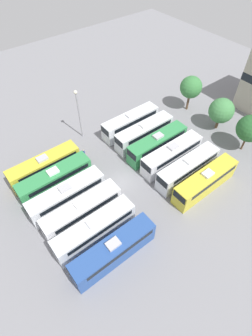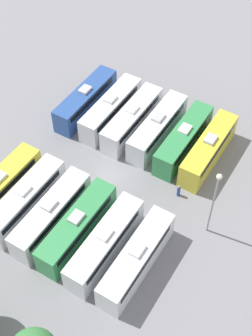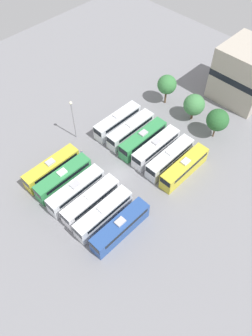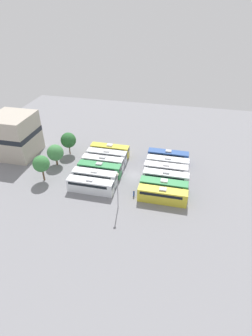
# 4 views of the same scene
# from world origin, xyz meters

# --- Properties ---
(ground_plane) EXTENTS (111.24, 111.24, 0.00)m
(ground_plane) POSITION_xyz_m (0.00, 0.00, 0.00)
(ground_plane) COLOR gray
(bus_0) EXTENTS (2.56, 11.18, 3.74)m
(bus_0) POSITION_xyz_m (-8.62, -8.55, 1.86)
(bus_0) COLOR gold
(bus_0) RESTS_ON ground_plane
(bus_1) EXTENTS (2.56, 11.18, 3.74)m
(bus_1) POSITION_xyz_m (-5.34, -8.48, 1.86)
(bus_1) COLOR #338C4C
(bus_1) RESTS_ON ground_plane
(bus_2) EXTENTS (2.56, 11.18, 3.74)m
(bus_2) POSITION_xyz_m (-1.68, -8.60, 1.86)
(bus_2) COLOR silver
(bus_2) RESTS_ON ground_plane
(bus_3) EXTENTS (2.56, 11.18, 3.74)m
(bus_3) POSITION_xyz_m (1.78, -8.24, 1.86)
(bus_3) COLOR white
(bus_3) RESTS_ON ground_plane
(bus_4) EXTENTS (2.56, 11.18, 3.74)m
(bus_4) POSITION_xyz_m (5.08, -8.43, 1.86)
(bus_4) COLOR silver
(bus_4) RESTS_ON ground_plane
(bus_5) EXTENTS (2.56, 11.18, 3.74)m
(bus_5) POSITION_xyz_m (8.82, -8.19, 1.86)
(bus_5) COLOR #284C93
(bus_5) RESTS_ON ground_plane
(bus_6) EXTENTS (2.56, 11.18, 3.74)m
(bus_6) POSITION_xyz_m (-8.81, 8.50, 1.86)
(bus_6) COLOR silver
(bus_6) RESTS_ON ground_plane
(bus_7) EXTENTS (2.56, 11.18, 3.74)m
(bus_7) POSITION_xyz_m (-5.17, 8.64, 1.86)
(bus_7) COLOR silver
(bus_7) RESTS_ON ground_plane
(bus_8) EXTENTS (2.56, 11.18, 3.74)m
(bus_8) POSITION_xyz_m (-1.67, 8.51, 1.86)
(bus_8) COLOR #338C4C
(bus_8) RESTS_ON ground_plane
(bus_9) EXTENTS (2.56, 11.18, 3.74)m
(bus_9) POSITION_xyz_m (1.62, 8.63, 1.86)
(bus_9) COLOR silver
(bus_9) RESTS_ON ground_plane
(bus_10) EXTENTS (2.56, 11.18, 3.74)m
(bus_10) POSITION_xyz_m (5.16, 8.56, 1.86)
(bus_10) COLOR silver
(bus_10) RESTS_ON ground_plane
(bus_11) EXTENTS (2.56, 11.18, 3.74)m
(bus_11) POSITION_xyz_m (8.55, 8.62, 1.86)
(bus_11) COLOR gold
(bus_11) RESTS_ON ground_plane
(worker_person) EXTENTS (0.36, 0.36, 1.69)m
(worker_person) POSITION_xyz_m (-8.16, -1.94, 0.78)
(worker_person) COLOR navy
(worker_person) RESTS_ON ground_plane
(light_pole) EXTENTS (0.60, 0.60, 9.34)m
(light_pole) POSITION_xyz_m (-12.95, 0.65, 6.18)
(light_pole) COLOR gray
(light_pole) RESTS_ON ground_plane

